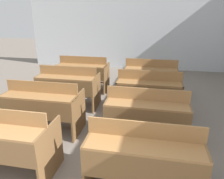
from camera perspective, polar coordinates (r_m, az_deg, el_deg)
name	(u,v)px	position (r m, az deg, el deg)	size (l,w,h in m)	color
wall_back	(127,25)	(8.17, 3.91, 16.41)	(7.31, 0.06, 3.12)	silver
bench_front_left	(2,140)	(3.18, -26.76, -11.67)	(1.29, 0.67, 0.92)	brown
bench_front_right	(144,156)	(2.61, 8.28, -16.89)	(1.29, 0.67, 0.92)	brown
bench_second_left	(43,105)	(4.00, -17.55, -3.96)	(1.29, 0.67, 0.92)	brown
bench_second_right	(146,114)	(3.55, 9.00, -6.35)	(1.29, 0.67, 0.92)	brown
bench_third_left	(68,85)	(4.92, -11.37, 1.08)	(1.29, 0.67, 0.92)	brown
bench_third_right	(149,91)	(4.54, 9.55, -0.42)	(1.29, 0.67, 0.92)	brown
bench_back_left	(83,72)	(5.91, -7.55, 4.47)	(1.29, 0.67, 0.92)	brown
bench_back_right	(151,76)	(5.60, 10.07, 3.48)	(1.29, 0.67, 0.92)	brown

